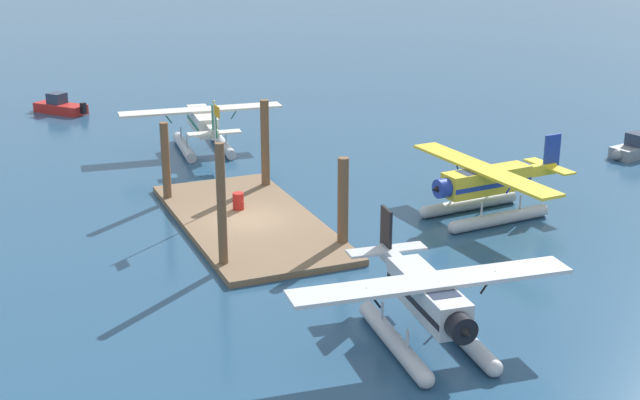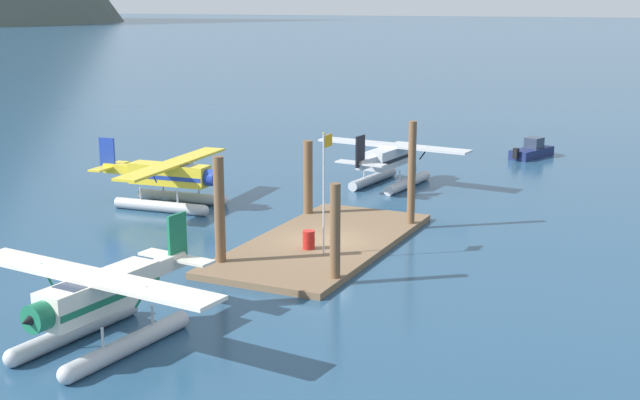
% 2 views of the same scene
% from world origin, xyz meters
% --- Properties ---
extents(ground_plane, '(1200.00, 1200.00, 0.00)m').
position_xyz_m(ground_plane, '(0.00, 0.00, 0.00)').
color(ground_plane, navy).
extents(dock_platform, '(14.21, 6.42, 0.30)m').
position_xyz_m(dock_platform, '(0.00, 0.00, 0.15)').
color(dock_platform, brown).
rests_on(dock_platform, ground).
extents(piling_near_left, '(0.45, 0.45, 4.37)m').
position_xyz_m(piling_near_left, '(-4.95, -2.89, 2.19)').
color(piling_near_left, brown).
rests_on(piling_near_left, ground).
extents(piling_near_right, '(0.41, 0.41, 5.70)m').
position_xyz_m(piling_near_right, '(4.98, -2.80, 2.85)').
color(piling_near_right, brown).
rests_on(piling_near_right, ground).
extents(piling_far_left, '(0.48, 0.48, 5.08)m').
position_xyz_m(piling_far_left, '(-5.04, 2.70, 2.54)').
color(piling_far_left, brown).
rests_on(piling_far_left, ground).
extents(piling_far_right, '(0.51, 0.51, 4.33)m').
position_xyz_m(piling_far_right, '(4.65, 3.04, 2.16)').
color(piling_far_right, brown).
rests_on(piling_far_right, ground).
extents(flagpole, '(0.95, 0.10, 5.67)m').
position_xyz_m(flagpole, '(-1.86, -0.99, 3.85)').
color(flagpole, silver).
rests_on(flagpole, dock_platform).
extents(fuel_drum, '(0.62, 0.62, 0.88)m').
position_xyz_m(fuel_drum, '(-1.57, -0.02, 0.74)').
color(fuel_drum, '#AD1E19').
rests_on(fuel_drum, dock_platform).
extents(seaplane_cream_port_fwd, '(7.96, 10.49, 3.84)m').
position_xyz_m(seaplane_cream_port_fwd, '(-14.44, 1.74, 1.58)').
color(seaplane_cream_port_fwd, '#B7BABF').
rests_on(seaplane_cream_port_fwd, ground).
extents(seaplane_silver_stbd_fwd, '(7.96, 10.49, 3.84)m').
position_xyz_m(seaplane_silver_stbd_fwd, '(14.54, 1.91, 1.58)').
color(seaplane_silver_stbd_fwd, '#B7BABF').
rests_on(seaplane_silver_stbd_fwd, ground).
extents(seaplane_yellow_bow_right, '(10.48, 7.97, 3.84)m').
position_xyz_m(seaplane_yellow_bow_right, '(3.61, 11.39, 1.58)').
color(seaplane_yellow_bow_right, '#B7BABF').
rests_on(seaplane_yellow_bow_right, ground).
extents(boat_red_open_sw, '(4.20, 3.81, 1.50)m').
position_xyz_m(boat_red_open_sw, '(-29.22, -5.43, 0.49)').
color(boat_red_open_sw, '#B2231E').
rests_on(boat_red_open_sw, ground).
extents(boat_grey_open_north, '(2.31, 4.83, 1.50)m').
position_xyz_m(boat_grey_open_north, '(-2.53, 26.73, 0.49)').
color(boat_grey_open_north, gray).
rests_on(boat_grey_open_north, ground).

